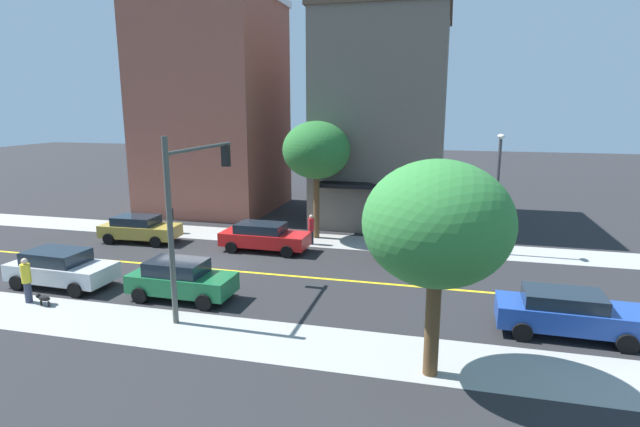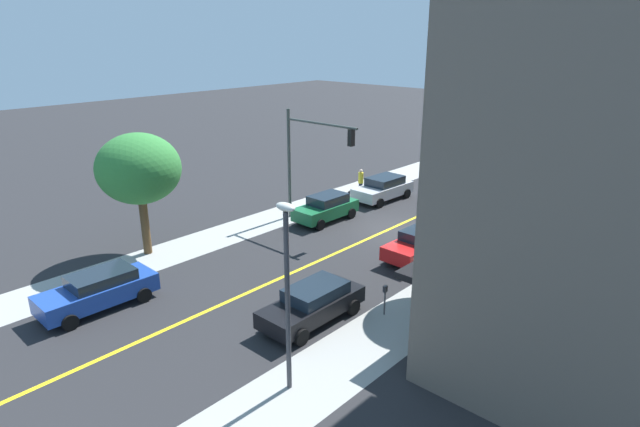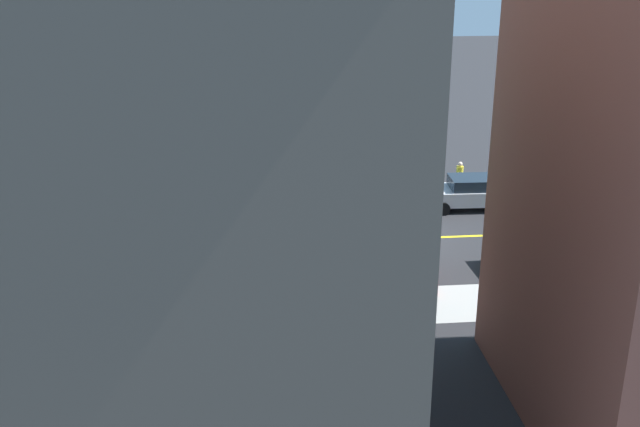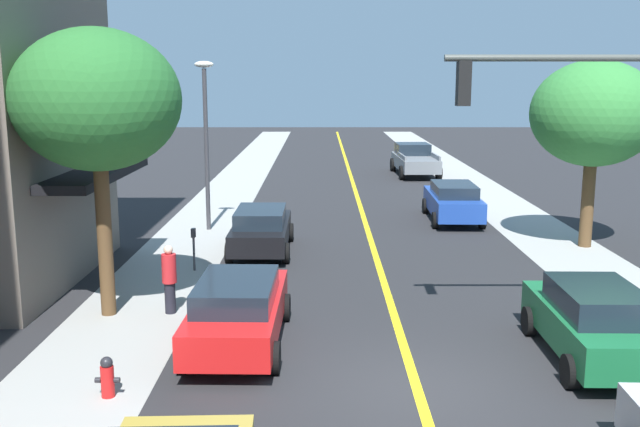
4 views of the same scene
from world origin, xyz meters
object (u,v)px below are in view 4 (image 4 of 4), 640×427
object	(u,v)px
street_tree_right_corner	(592,114)
parking_meter	(192,243)
blue_sedan_right_curb	(451,201)
traffic_light_mast	(614,141)
street_tree_left_near	(95,101)
red_sedan_left_curb	(236,310)
pedestrian_red_shirt	(167,278)
fire_hydrant	(105,377)
black_sedan_left_curb	(259,229)
green_sedan_right_curb	(591,321)
street_lamp	(204,127)
grey_pickup_truck	(413,160)

from	to	relation	value
street_tree_right_corner	parking_meter	size ratio (longest dim) A/B	4.88
street_tree_right_corner	blue_sedan_right_curb	world-z (taller)	street_tree_right_corner
traffic_light_mast	street_tree_right_corner	bearing A→B (deg)	-108.12
street_tree_right_corner	traffic_light_mast	world-z (taller)	traffic_light_mast
street_tree_left_near	red_sedan_left_curb	world-z (taller)	street_tree_left_near
pedestrian_red_shirt	street_tree_left_near	bearing A→B (deg)	-18.99
traffic_light_mast	pedestrian_red_shirt	world-z (taller)	traffic_light_mast
fire_hydrant	pedestrian_red_shirt	xyz separation A→B (m)	(0.17, 4.62, 0.52)
black_sedan_left_curb	green_sedan_right_curb	world-z (taller)	green_sedan_right_curb
fire_hydrant	pedestrian_red_shirt	world-z (taller)	pedestrian_red_shirt
street_tree_right_corner	parking_meter	distance (m)	13.57
street_lamp	red_sedan_left_curb	bearing A→B (deg)	-78.24
street_lamp	grey_pickup_truck	distance (m)	18.39
street_tree_left_near	black_sedan_left_curb	bearing A→B (deg)	62.95
traffic_light_mast	green_sedan_right_curb	world-z (taller)	traffic_light_mast
red_sedan_left_curb	green_sedan_right_curb	distance (m)	7.28
street_tree_left_near	street_tree_right_corner	world-z (taller)	street_tree_left_near
street_tree_right_corner	pedestrian_red_shirt	xyz separation A→B (m)	(-12.63, -6.97, -3.56)
street_lamp	green_sedan_right_curb	bearing A→B (deg)	-52.52
grey_pickup_truck	pedestrian_red_shirt	world-z (taller)	grey_pickup_truck
parking_meter	street_lamp	size ratio (longest dim) A/B	0.20
street_tree_left_near	street_lamp	bearing A→B (deg)	84.66
red_sedan_left_curb	street_lamp	bearing A→B (deg)	12.98
fire_hydrant	black_sedan_left_curb	size ratio (longest dim) A/B	0.17
street_tree_left_near	blue_sedan_right_curb	world-z (taller)	street_tree_left_near
fire_hydrant	black_sedan_left_curb	world-z (taller)	black_sedan_left_curb
street_tree_right_corner	red_sedan_left_curb	size ratio (longest dim) A/B	1.33
street_lamp	blue_sedan_right_curb	bearing A→B (deg)	9.71
street_lamp	street_tree_right_corner	bearing A→B (deg)	-11.74
street_tree_left_near	parking_meter	bearing A→B (deg)	70.77
street_tree_right_corner	parking_meter	world-z (taller)	street_tree_right_corner
street_lamp	red_sedan_left_curb	distance (m)	12.45
street_tree_right_corner	grey_pickup_truck	size ratio (longest dim) A/B	1.11
fire_hydrant	street_tree_right_corner	bearing A→B (deg)	42.18
green_sedan_right_curb	street_lamp	bearing A→B (deg)	38.35
green_sedan_right_curb	pedestrian_red_shirt	world-z (taller)	pedestrian_red_shirt
traffic_light_mast	black_sedan_left_curb	distance (m)	11.96
green_sedan_right_curb	pedestrian_red_shirt	bearing A→B (deg)	73.08
parking_meter	grey_pickup_truck	distance (m)	23.08
street_lamp	green_sedan_right_curb	size ratio (longest dim) A/B	1.48
street_lamp	green_sedan_right_curb	world-z (taller)	street_lamp
black_sedan_left_curb	grey_pickup_truck	xyz separation A→B (m)	(7.47, 18.85, 0.11)
grey_pickup_truck	red_sedan_left_curb	bearing A→B (deg)	162.95
red_sedan_left_curb	grey_pickup_truck	world-z (taller)	grey_pickup_truck
black_sedan_left_curb	grey_pickup_truck	distance (m)	20.27
parking_meter	green_sedan_right_curb	size ratio (longest dim) A/B	0.30
street_tree_left_near	green_sedan_right_curb	bearing A→B (deg)	-15.02
parking_meter	pedestrian_red_shirt	world-z (taller)	pedestrian_red_shirt
street_tree_left_near	blue_sedan_right_curb	distance (m)	16.04
parking_meter	street_tree_left_near	bearing A→B (deg)	-109.23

